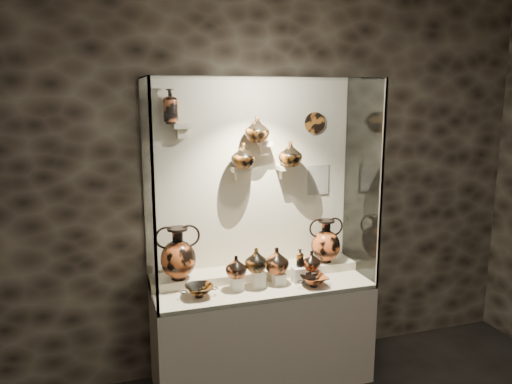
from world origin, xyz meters
TOP-DOWN VIEW (x-y plane):
  - wall_back at (0.00, 2.50)m, footprint 5.00×0.02m
  - plinth at (0.00, 2.18)m, footprint 1.70×0.60m
  - front_tier at (0.00, 2.18)m, footprint 1.68×0.58m
  - rear_tier at (0.00, 2.35)m, footprint 1.70×0.25m
  - back_panel at (0.00, 2.50)m, footprint 1.70×0.03m
  - glass_front at (0.00, 1.88)m, footprint 1.70×0.01m
  - glass_left at (-0.85, 2.18)m, footprint 0.01×0.60m
  - glass_right at (0.85, 2.18)m, footprint 0.01×0.60m
  - glass_top at (0.00, 2.18)m, footprint 1.70×0.60m
  - frame_post_left at (-0.84, 1.89)m, footprint 0.02×0.02m
  - frame_post_right at (0.84, 1.89)m, footprint 0.02×0.02m
  - pedestal_a at (-0.22, 2.13)m, footprint 0.09×0.09m
  - pedestal_b at (-0.05, 2.13)m, footprint 0.09×0.09m
  - pedestal_c at (0.12, 2.13)m, footprint 0.09×0.09m
  - pedestal_d at (0.28, 2.13)m, footprint 0.09×0.09m
  - pedestal_e at (0.42, 2.13)m, footprint 0.09×0.09m
  - bracket_ul at (-0.55, 2.42)m, footprint 0.14×0.12m
  - bracket_ca at (-0.10, 2.42)m, footprint 0.14×0.12m
  - bracket_cb at (0.10, 2.42)m, footprint 0.10×0.12m
  - bracket_cc at (0.28, 2.42)m, footprint 0.14×0.12m
  - amphora_left at (-0.63, 2.31)m, footprint 0.42×0.42m
  - amphora_right at (0.61, 2.32)m, footprint 0.34×0.34m
  - jug_a at (-0.23, 2.12)m, footprint 0.19×0.19m
  - jug_b at (-0.07, 2.12)m, footprint 0.20×0.20m
  - jug_c at (0.10, 2.15)m, footprint 0.22×0.22m
  - jug_e at (0.40, 2.15)m, footprint 0.19×0.19m
  - lekythos_small at (0.30, 2.15)m, footprint 0.09×0.09m
  - kylix_left at (-0.52, 2.08)m, footprint 0.32×0.30m
  - kylix_right at (0.36, 2.01)m, footprint 0.31×0.29m
  - lekythos_tall at (-0.64, 2.41)m, footprint 0.12×0.12m
  - ovoid_vase_a at (-0.09, 2.37)m, footprint 0.20×0.20m
  - ovoid_vase_b at (0.02, 2.37)m, footprint 0.25×0.25m
  - ovoid_vase_c at (0.30, 2.38)m, footprint 0.24×0.24m
  - wall_plate at (0.55, 2.47)m, footprint 0.18×0.02m
  - info_placard at (0.59, 2.47)m, footprint 0.19×0.01m

SIDE VIEW (x-z plane):
  - plinth at x=0.00m, z-range 0.00..0.80m
  - front_tier at x=0.00m, z-range 0.80..0.83m
  - rear_tier at x=0.00m, z-range 0.80..0.90m
  - pedestal_e at x=0.42m, z-range 0.83..0.91m
  - pedestal_c at x=0.12m, z-range 0.83..0.92m
  - pedestal_a at x=-0.22m, z-range 0.83..0.93m
  - kylix_right at x=0.36m, z-range 0.83..0.93m
  - kylix_left at x=-0.52m, z-range 0.83..0.94m
  - pedestal_d at x=0.28m, z-range 0.83..0.95m
  - pedestal_b at x=-0.05m, z-range 0.83..0.96m
  - jug_e at x=0.40m, z-range 0.91..1.07m
  - jug_a at x=-0.23m, z-range 0.93..1.10m
  - jug_c at x=0.10m, z-range 0.92..1.12m
  - lekythos_small at x=0.30m, z-range 0.95..1.11m
  - jug_b at x=-0.07m, z-range 0.96..1.14m
  - amphora_right at x=0.61m, z-range 0.90..1.26m
  - amphora_left at x=-0.63m, z-range 0.90..1.31m
  - info_placard at x=0.59m, z-range 1.45..1.70m
  - wall_back at x=0.00m, z-range 0.00..3.20m
  - back_panel at x=0.00m, z-range 0.80..2.40m
  - glass_front at x=0.00m, z-range 0.80..2.40m
  - glass_left at x=-0.85m, z-range 0.80..2.40m
  - glass_right at x=0.85m, z-range 0.80..2.40m
  - frame_post_left at x=-0.84m, z-range 0.80..2.40m
  - frame_post_right at x=0.84m, z-range 0.80..2.40m
  - bracket_ca at x=-0.10m, z-range 1.68..1.72m
  - bracket_cc at x=0.28m, z-range 1.68..1.72m
  - ovoid_vase_c at x=0.30m, z-range 1.72..1.92m
  - ovoid_vase_a at x=-0.09m, z-range 1.72..1.92m
  - bracket_cb at x=0.10m, z-range 1.88..1.92m
  - ovoid_vase_b at x=0.02m, z-range 1.92..2.12m
  - bracket_ul at x=-0.55m, z-range 2.03..2.07m
  - wall_plate at x=0.55m, z-range 1.96..2.14m
  - lekythos_tall at x=-0.64m, z-range 2.07..2.36m
  - glass_top at x=0.00m, z-range 2.39..2.40m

